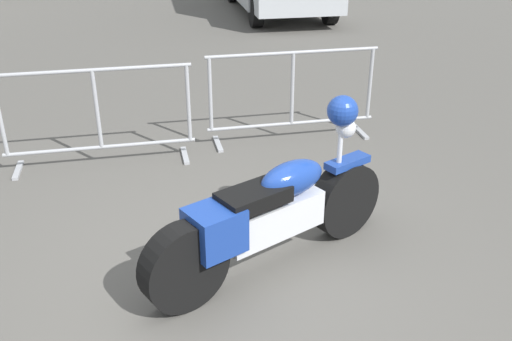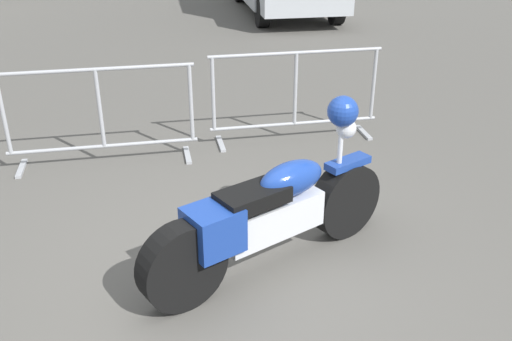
% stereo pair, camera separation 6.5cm
% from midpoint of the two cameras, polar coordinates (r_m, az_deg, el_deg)
% --- Properties ---
extents(ground_plane, '(120.00, 120.00, 0.00)m').
position_cam_midpoint_polar(ground_plane, '(4.46, -2.01, -10.71)').
color(ground_plane, '#54514C').
extents(motorcycle, '(2.17, 0.91, 1.27)m').
position_cam_midpoint_polar(motorcycle, '(4.34, 2.04, -4.20)').
color(motorcycle, black).
rests_on(motorcycle, ground).
extents(crowd_barrier_near, '(2.00, 0.64, 1.07)m').
position_cam_midpoint_polar(crowd_barrier_near, '(6.24, -14.98, 5.32)').
color(crowd_barrier_near, '#9EA0A5').
rests_on(crowd_barrier_near, ground).
extents(crowd_barrier_far, '(2.00, 0.64, 1.07)m').
position_cam_midpoint_polar(crowd_barrier_far, '(6.68, 4.22, 7.50)').
color(crowd_barrier_far, '#9EA0A5').
rests_on(crowd_barrier_far, ground).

